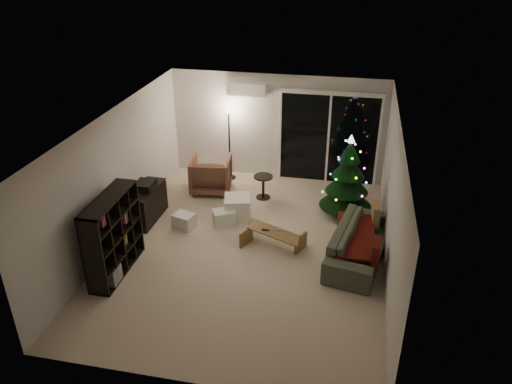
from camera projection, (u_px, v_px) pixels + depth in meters
The scene contains 18 objects.
room at pixel (285, 169), 10.13m from camera, with size 6.50×7.51×2.60m.
bookshelf at pixel (104, 234), 8.47m from camera, with size 0.37×1.44×1.44m, color black, non-canonical shape.
media_cabinet at pixel (147, 204), 10.19m from camera, with size 0.42×1.12×0.70m, color black.
stereo at pixel (145, 185), 10.00m from camera, with size 0.36×0.42×0.15m, color black.
armchair at pixel (211, 174), 11.31m from camera, with size 0.87×0.90×0.82m, color brown.
ottoman at pixel (237, 207), 10.31m from camera, with size 0.52×0.52×0.47m, color white.
cardboard_box_a at pixel (184, 221), 9.99m from camera, with size 0.41×0.31×0.29m, color white.
cardboard_box_b at pixel (224, 217), 10.10m from camera, with size 0.44×0.33×0.31m, color white.
side_table at pixel (263, 187), 11.07m from camera, with size 0.43×0.43×0.53m, color black.
floor_lamp at pixel (229, 144), 11.71m from camera, with size 0.28×0.28×1.74m, color black.
sofa at pixel (360, 242), 8.98m from camera, with size 2.15×0.84×0.63m, color #374231.
sofa_throw at pixel (355, 235), 8.94m from camera, with size 0.67×1.55×0.05m, color #560F09.
cushion_a at pixel (375, 214), 9.39m from camera, with size 0.12×0.41×0.41m, color #8C7451.
cushion_b at pixel (376, 252), 8.26m from camera, with size 0.12×0.41×0.41m, color #560F09.
coffee_table at pixel (273, 239), 9.34m from camera, with size 1.10×0.39×0.35m, color olive, non-canonical shape.
remote_a at pixel (265, 230), 9.28m from camera, with size 0.14×0.04×0.02m, color black.
remote_b at pixel (279, 230), 9.28m from camera, with size 0.13×0.04×0.02m, color slate.
christmas_tree at pixel (348, 176), 10.14m from camera, with size 1.10×1.10×1.77m, color black.
Camera 1 is at (1.74, -7.66, 5.24)m, focal length 35.00 mm.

